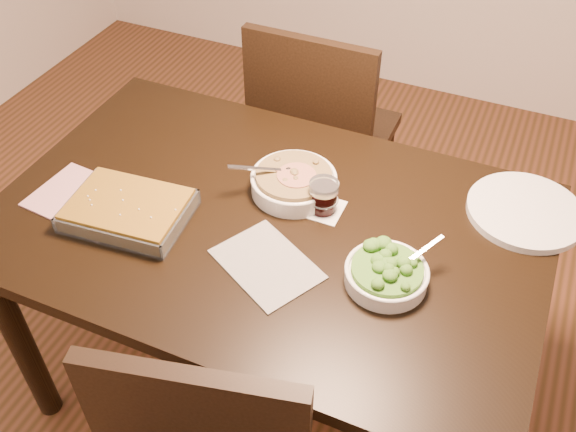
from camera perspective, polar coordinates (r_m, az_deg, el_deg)
The scene contains 11 objects.
ground at distance 2.22m, azimuth -1.44°, elevation -14.49°, with size 4.00×4.00×0.00m, color #3F2812.
table at distance 1.71m, azimuth -1.81°, elevation -2.64°, with size 1.40×0.90×0.75m.
magazine_a at distance 1.77m, azimuth -17.64°, elevation 1.40°, with size 0.27×0.20×0.01m, color #B63456.
magazine_b at distance 1.53m, azimuth -1.90°, elevation -4.30°, with size 0.25×0.18×0.00m, color #292831.
coaster at distance 1.67m, azimuth 3.12°, elevation 0.64°, with size 0.10×0.10×0.00m, color white.
stew_bowl at distance 1.70m, azimuth 0.51°, elevation 3.09°, with size 0.23×0.23×0.09m.
broccoli_bowl at distance 1.49m, azimuth 8.75°, elevation -5.09°, with size 0.19×0.20×0.08m.
baking_dish at distance 1.67m, azimuth -14.01°, elevation 0.50°, with size 0.32×0.25×0.05m.
wine_tumbler at distance 1.64m, azimuth 3.18°, elevation 1.83°, with size 0.08×0.08×0.09m.
dinner_plate at distance 1.76m, azimuth 20.33°, elevation 0.41°, with size 0.30×0.30×0.02m, color silver.
chair_far at distance 2.32m, azimuth 2.82°, elevation 7.54°, with size 0.45×0.45×0.95m.
Camera 1 is at (0.52, -1.07, 1.88)m, focal length 40.00 mm.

